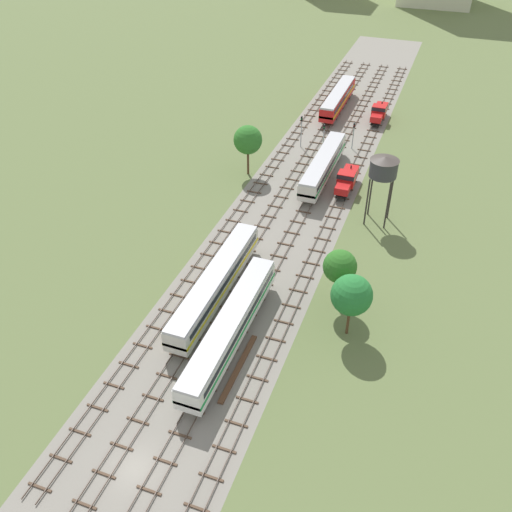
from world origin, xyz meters
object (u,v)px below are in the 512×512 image
Objects in this scene: diesel_railcar_centre_left_midfar at (323,165)px; shunter_loco_centre_far at (379,112)px; signal_post_nearest at (301,128)px; signal_post_mid at (354,132)px; passenger_coach_centre_left_nearest at (230,326)px; shunter_loco_centre_mid at (347,179)px; passenger_coach_left_near at (216,282)px; water_tower at (384,168)px; signal_post_near at (324,135)px; diesel_railcar_left_farther at (338,98)px.

shunter_loco_centre_far is (4.54, 27.05, -0.59)m from diesel_railcar_centre_left_midfar.
signal_post_nearest reaches higher than signal_post_mid.
shunter_loco_centre_mid is (4.54, 38.02, -0.60)m from passenger_coach_centre_left_nearest.
passenger_coach_left_near is at bearing -97.62° from diesel_railcar_centre_left_midfar.
water_tower is (6.19, -7.41, 6.80)m from shunter_loco_centre_mid.
diesel_railcar_centre_left_midfar is at bearing -99.52° from shunter_loco_centre_far.
passenger_coach_centre_left_nearest is at bearing -87.36° from signal_post_near.
shunter_loco_centre_far is 37.92m from water_tower.
passenger_coach_centre_left_nearest is at bearing -109.31° from water_tower.
signal_post_nearest reaches higher than signal_post_near.
passenger_coach_centre_left_nearest is 38.30m from shunter_loco_centre_mid.
passenger_coach_left_near is 63.72m from diesel_railcar_left_farther.
signal_post_mid reaches higher than passenger_coach_left_near.
signal_post_mid is at bearing 79.98° from diesel_railcar_centre_left_midfar.
passenger_coach_left_near is 34.20m from diesel_railcar_centre_left_midfar.
diesel_railcar_centre_left_midfar is at bearing 137.79° from water_tower.
signal_post_nearest is at bearing 161.28° from signal_post_near.
signal_post_mid is (2.27, 12.84, 0.65)m from diesel_railcar_centre_left_midfar.
shunter_loco_centre_mid is at bearing -81.49° from signal_post_mid.
signal_post_near reaches higher than passenger_coach_centre_left_nearest.
passenger_coach_left_near is at bearing -90.00° from diesel_railcar_left_farther.
passenger_coach_centre_left_nearest is 49.32m from signal_post_near.
water_tower is at bearing -69.45° from signal_post_mid.
shunter_loco_centre_mid is 29.38m from shunter_loco_centre_far.
passenger_coach_left_near is 42.87m from signal_post_near.
shunter_loco_centre_mid is 1.00× the size of shunter_loco_centre_far.
diesel_railcar_left_farther reaches higher than shunter_loco_centre_far.
passenger_coach_left_near is 2.60× the size of shunter_loco_centre_mid.
passenger_coach_centre_left_nearest is 1.07× the size of diesel_railcar_centre_left_midfar.
diesel_railcar_left_farther is at bearing 111.10° from water_tower.
signal_post_mid is (6.81, -16.98, 0.65)m from diesel_railcar_left_farther.
signal_post_near reaches higher than shunter_loco_centre_far.
diesel_railcar_left_farther is (-9.08, 32.15, 0.59)m from shunter_loco_centre_mid.
signal_post_near reaches higher than diesel_railcar_left_farther.
diesel_railcar_centre_left_midfar is 2.42× the size of shunter_loco_centre_far.
water_tower reaches higher than shunter_loco_centre_far.
diesel_railcar_centre_left_midfar is 27.44m from shunter_loco_centre_far.
passenger_coach_left_near is 61.63m from shunter_loco_centre_far.
passenger_coach_centre_left_nearest is 67.56m from shunter_loco_centre_far.
shunter_loco_centre_mid is at bearing 83.19° from passenger_coach_centre_left_nearest.
diesel_railcar_centre_left_midfar is (-4.54, 2.33, 0.59)m from shunter_loco_centre_mid.
diesel_railcar_centre_left_midfar is 1.00× the size of diesel_railcar_left_farther.
signal_post_mid is at bearing 87.56° from passenger_coach_centre_left_nearest.
signal_post_near is 1.12× the size of signal_post_mid.
shunter_loco_centre_far is at bearing 81.53° from passenger_coach_left_near.
signal_post_nearest is at bearing 92.93° from passenger_coach_left_near.
shunter_loco_centre_mid is at bearing -48.38° from signal_post_nearest.
passenger_coach_centre_left_nearest is 2.10× the size of water_tower.
passenger_coach_centre_left_nearest is 1.00× the size of passenger_coach_left_near.
passenger_coach_centre_left_nearest is at bearing -96.81° from shunter_loco_centre_mid.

